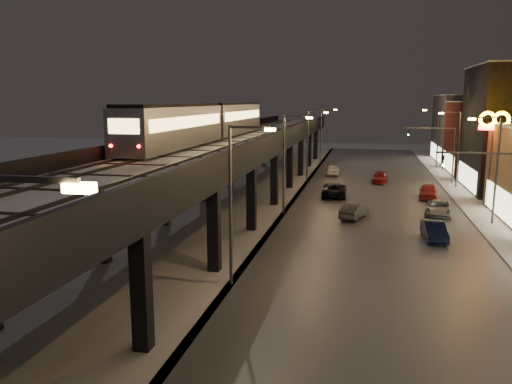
{
  "coord_description": "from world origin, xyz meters",
  "views": [
    {
      "loc": [
        6.49,
        -12.88,
        10.33
      ],
      "look_at": [
        0.25,
        15.19,
        5.0
      ],
      "focal_mm": 35.0,
      "sensor_mm": 36.0,
      "label": 1
    }
  ],
  "objects_px": {
    "car_far_white": "(333,170)",
    "car_onc_silver": "(434,232)",
    "car_near_white": "(354,211)",
    "car_onc_red": "(428,192)",
    "car_mid_silver": "(334,190)",
    "car_onc_white": "(380,178)",
    "subway_train": "(208,121)",
    "car_onc_dark": "(439,209)"
  },
  "relations": [
    {
      "from": "car_far_white",
      "to": "car_onc_silver",
      "type": "distance_m",
      "value": 32.71
    },
    {
      "from": "car_near_white",
      "to": "car_onc_red",
      "type": "relative_size",
      "value": 0.93
    },
    {
      "from": "car_mid_silver",
      "to": "car_far_white",
      "type": "xyz_separation_m",
      "value": [
        -1.23,
        15.61,
        -0.03
      ]
    },
    {
      "from": "car_onc_white",
      "to": "car_onc_red",
      "type": "relative_size",
      "value": 0.95
    },
    {
      "from": "car_near_white",
      "to": "car_far_white",
      "type": "height_order",
      "value": "car_far_white"
    },
    {
      "from": "car_near_white",
      "to": "car_mid_silver",
      "type": "relative_size",
      "value": 0.76
    },
    {
      "from": "car_onc_white",
      "to": "subway_train",
      "type": "bearing_deg",
      "value": -127.64
    },
    {
      "from": "car_near_white",
      "to": "car_onc_dark",
      "type": "relative_size",
      "value": 0.87
    },
    {
      "from": "car_onc_white",
      "to": "car_far_white",
      "type": "bearing_deg",
      "value": 145.95
    },
    {
      "from": "car_onc_white",
      "to": "car_onc_dark",
      "type": "bearing_deg",
      "value": -68.95
    },
    {
      "from": "subway_train",
      "to": "car_onc_white",
      "type": "bearing_deg",
      "value": 46.64
    },
    {
      "from": "car_onc_dark",
      "to": "car_onc_red",
      "type": "bearing_deg",
      "value": 99.27
    },
    {
      "from": "car_near_white",
      "to": "car_onc_dark",
      "type": "bearing_deg",
      "value": -142.29
    },
    {
      "from": "car_onc_silver",
      "to": "car_near_white",
      "type": "bearing_deg",
      "value": 132.3
    },
    {
      "from": "car_onc_dark",
      "to": "car_onc_red",
      "type": "xyz_separation_m",
      "value": [
        -0.01,
        7.99,
        0.1
      ]
    },
    {
      "from": "car_onc_silver",
      "to": "car_onc_red",
      "type": "xyz_separation_m",
      "value": [
        1.4,
        16.58,
        0.07
      ]
    },
    {
      "from": "car_near_white",
      "to": "car_mid_silver",
      "type": "bearing_deg",
      "value": -58.98
    },
    {
      "from": "car_far_white",
      "to": "car_onc_dark",
      "type": "relative_size",
      "value": 0.9
    },
    {
      "from": "car_onc_white",
      "to": "car_mid_silver",
      "type": "bearing_deg",
      "value": -109.65
    },
    {
      "from": "car_onc_silver",
      "to": "car_onc_dark",
      "type": "height_order",
      "value": "car_onc_silver"
    },
    {
      "from": "car_onc_white",
      "to": "car_onc_red",
      "type": "bearing_deg",
      "value": -57.59
    },
    {
      "from": "car_onc_silver",
      "to": "car_onc_dark",
      "type": "relative_size",
      "value": 0.88
    },
    {
      "from": "car_near_white",
      "to": "car_onc_red",
      "type": "bearing_deg",
      "value": -107.12
    },
    {
      "from": "car_near_white",
      "to": "car_mid_silver",
      "type": "xyz_separation_m",
      "value": [
        -2.38,
        9.82,
        0.07
      ]
    },
    {
      "from": "car_mid_silver",
      "to": "car_onc_dark",
      "type": "bearing_deg",
      "value": 142.7
    },
    {
      "from": "subway_train",
      "to": "car_mid_silver",
      "type": "xyz_separation_m",
      "value": [
        11.78,
        7.27,
        -7.56
      ]
    },
    {
      "from": "car_onc_red",
      "to": "car_onc_dark",
      "type": "bearing_deg",
      "value": -82.51
    },
    {
      "from": "subway_train",
      "to": "car_far_white",
      "type": "bearing_deg",
      "value": 65.25
    },
    {
      "from": "car_onc_silver",
      "to": "subway_train",
      "type": "bearing_deg",
      "value": 154.06
    },
    {
      "from": "car_near_white",
      "to": "car_onc_dark",
      "type": "xyz_separation_m",
      "value": [
        7.39,
        2.73,
        -0.02
      ]
    },
    {
      "from": "subway_train",
      "to": "car_onc_silver",
      "type": "relative_size",
      "value": 8.28
    },
    {
      "from": "car_onc_silver",
      "to": "car_onc_red",
      "type": "distance_m",
      "value": 16.64
    },
    {
      "from": "car_onc_white",
      "to": "car_onc_silver",
      "type": "bearing_deg",
      "value": -76.87
    },
    {
      "from": "car_far_white",
      "to": "car_onc_white",
      "type": "relative_size",
      "value": 1.01
    },
    {
      "from": "subway_train",
      "to": "car_onc_dark",
      "type": "bearing_deg",
      "value": 0.51
    },
    {
      "from": "car_onc_silver",
      "to": "car_onc_dark",
      "type": "bearing_deg",
      "value": 77.37
    },
    {
      "from": "car_near_white",
      "to": "car_far_white",
      "type": "xyz_separation_m",
      "value": [
        -3.61,
        25.42,
        0.05
      ]
    },
    {
      "from": "car_onc_dark",
      "to": "car_onc_red",
      "type": "distance_m",
      "value": 7.99
    },
    {
      "from": "car_onc_white",
      "to": "car_near_white",
      "type": "bearing_deg",
      "value": -91.53
    },
    {
      "from": "car_onc_silver",
      "to": "car_onc_red",
      "type": "height_order",
      "value": "car_onc_red"
    },
    {
      "from": "car_onc_dark",
      "to": "subway_train",
      "type": "bearing_deg",
      "value": -170.29
    },
    {
      "from": "subway_train",
      "to": "car_onc_dark",
      "type": "relative_size",
      "value": 7.25
    }
  ]
}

